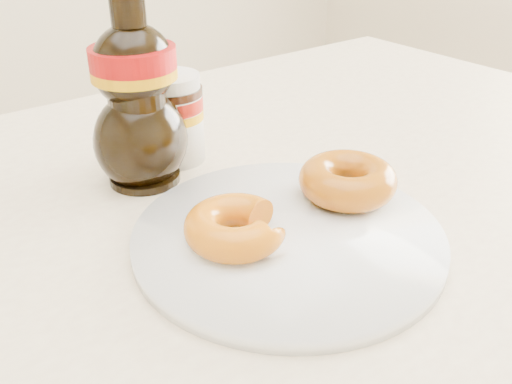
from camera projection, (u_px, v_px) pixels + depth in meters
dining_table at (230, 283)px, 0.63m from camera, size 1.40×0.90×0.75m
plate at (288, 237)px, 0.54m from camera, size 0.30×0.30×0.01m
donut_bitten at (235, 227)px, 0.52m from camera, size 0.10×0.10×0.03m
donut_whole at (348, 180)px, 0.59m from camera, size 0.14×0.14×0.04m
nutella_jar at (172, 115)px, 0.69m from camera, size 0.08×0.08×0.11m
syrup_bottle at (136, 93)px, 0.61m from camera, size 0.12×0.11×0.21m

